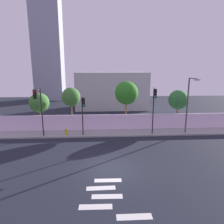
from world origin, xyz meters
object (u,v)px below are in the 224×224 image
Objects in this scene: traffic_light_right at (154,102)px; roadside_tree_rightmost at (178,100)px; traffic_light_center at (83,108)px; fire_hydrant at (66,132)px; roadside_tree_leftmost at (39,103)px; traffic_light_left at (38,103)px; roadside_tree_midright at (126,93)px; street_lamp_curbside at (189,101)px; roadside_tree_midleft at (71,97)px.

roadside_tree_rightmost is at bearing 43.61° from traffic_light_right.
fire_hydrant is (-1.93, 0.50, -2.69)m from traffic_light_center.
roadside_tree_leftmost is 17.23m from roadside_tree_rightmost.
traffic_light_right reaches higher than fire_hydrant.
traffic_light_left is 16.57m from roadside_tree_rightmost.
roadside_tree_midright is 1.24× the size of roadside_tree_rightmost.
traffic_light_right is 13.66m from roadside_tree_leftmost.
street_lamp_curbside reaches higher than fire_hydrant.
traffic_light_left is 15.95m from street_lamp_curbside.
traffic_light_center is 6.38m from roadside_tree_midright.
traffic_light_left is 4.49m from traffic_light_center.
roadside_tree_leftmost is 0.95× the size of roadside_tree_rightmost.
street_lamp_curbside is 3.29m from roadside_tree_rightmost.
fire_hydrant is 0.13× the size of roadside_tree_midright.
street_lamp_curbside is at bearing -92.36° from roadside_tree_rightmost.
traffic_light_left is at bearing -162.72° from fire_hydrant.
street_lamp_curbside is at bearing -0.13° from fire_hydrant.
traffic_light_center is 0.90× the size of roadside_tree_rightmost.
traffic_light_center reaches higher than fire_hydrant.
traffic_light_right is at bearing 0.15° from traffic_light_left.
traffic_light_center is 0.82× the size of traffic_light_right.
fire_hydrant is at bearing 17.28° from traffic_light_left.
roadside_tree_leftmost is at bearing 180.00° from roadside_tree_midright.
traffic_light_right reaches higher than roadside_tree_rightmost.
fire_hydrant is at bearing -166.59° from roadside_tree_rightmost.
roadside_tree_midleft is at bearing 180.00° from roadside_tree_rightmost.
fire_hydrant is at bearing -93.52° from roadside_tree_midleft.
roadside_tree_midleft is at bearing 166.14° from street_lamp_curbside.
traffic_light_center is 3.35m from fire_hydrant.
traffic_light_center is at bearing -162.21° from roadside_tree_rightmost.
traffic_light_left reaches higher than traffic_light_right.
traffic_light_left is at bearing -123.95° from roadside_tree_midleft.
traffic_light_right is 4.11m from street_lamp_curbside.
roadside_tree_leftmost is 0.76× the size of roadside_tree_midright.
roadside_tree_midright is (5.05, 3.73, 1.11)m from traffic_light_center.
traffic_light_right is 0.83× the size of street_lamp_curbside.
roadside_tree_midright is (6.97, 3.24, 3.81)m from fire_hydrant.
roadside_tree_midleft is at bearing 156.57° from traffic_light_right.
traffic_light_center is at bearing -65.16° from roadside_tree_midleft.
traffic_light_center is at bearing 178.09° from traffic_light_right.
roadside_tree_midleft reaches higher than fire_hydrant.
roadside_tree_midright is (-6.46, 3.27, 0.54)m from street_lamp_curbside.
traffic_light_right is at bearing -58.79° from roadside_tree_midright.
roadside_tree_rightmost is at bearing 17.79° from traffic_light_center.
fire_hydrant is 0.17× the size of roadside_tree_leftmost.
traffic_light_left is 10.30m from roadside_tree_midright.
fire_hydrant is (-13.43, 0.03, -3.27)m from street_lamp_curbside.
traffic_light_center is 4.17m from roadside_tree_midleft.
traffic_light_right is 6.95× the size of fire_hydrant.
street_lamp_curbside is (4.05, 0.72, -0.08)m from traffic_light_right.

